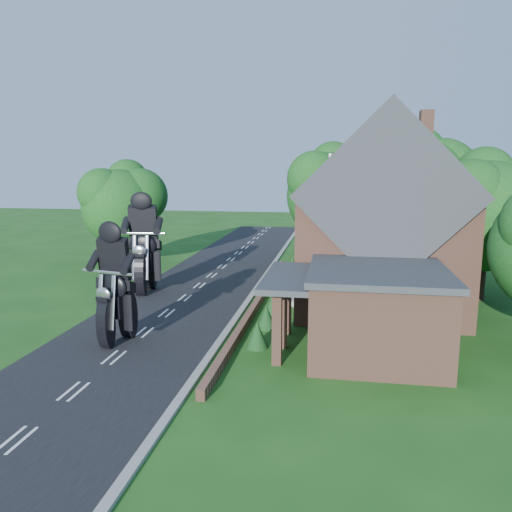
% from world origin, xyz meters
% --- Properties ---
extents(ground, '(120.00, 120.00, 0.00)m').
position_xyz_m(ground, '(0.00, 0.00, 0.00)').
color(ground, '#194914').
rests_on(ground, ground).
extents(road, '(7.00, 80.00, 0.02)m').
position_xyz_m(road, '(0.00, 0.00, 0.01)').
color(road, black).
rests_on(road, ground).
extents(kerb, '(0.30, 80.00, 0.12)m').
position_xyz_m(kerb, '(3.65, 0.00, 0.06)').
color(kerb, gray).
rests_on(kerb, ground).
extents(garden_wall, '(0.30, 22.00, 0.40)m').
position_xyz_m(garden_wall, '(4.30, 5.00, 0.20)').
color(garden_wall, brown).
rests_on(garden_wall, ground).
extents(house, '(9.54, 8.64, 10.24)m').
position_xyz_m(house, '(10.49, 6.00, 4.34)').
color(house, brown).
rests_on(house, ground).
extents(annex, '(7.05, 5.94, 3.44)m').
position_xyz_m(annex, '(9.87, -0.80, 1.77)').
color(annex, brown).
rests_on(annex, ground).
extents(tree_house_right, '(6.51, 6.00, 8.40)m').
position_xyz_m(tree_house_right, '(16.65, 8.62, 5.19)').
color(tree_house_right, black).
rests_on(tree_house_right, ground).
extents(tree_behind_house, '(7.81, 7.20, 10.08)m').
position_xyz_m(tree_behind_house, '(14.18, 16.14, 6.23)').
color(tree_behind_house, black).
rests_on(tree_behind_house, ground).
extents(tree_behind_left, '(6.94, 6.40, 9.16)m').
position_xyz_m(tree_behind_left, '(8.16, 17.13, 5.73)').
color(tree_behind_left, black).
rests_on(tree_behind_left, ground).
extents(tree_far_road, '(6.08, 5.60, 7.84)m').
position_xyz_m(tree_far_road, '(-6.86, 14.11, 4.84)').
color(tree_far_road, black).
rests_on(tree_far_road, ground).
extents(shrub_a, '(0.90, 0.90, 1.10)m').
position_xyz_m(shrub_a, '(5.30, -1.00, 0.55)').
color(shrub_a, '#103314').
rests_on(shrub_a, ground).
extents(shrub_b, '(0.90, 0.90, 1.10)m').
position_xyz_m(shrub_b, '(5.30, 1.50, 0.55)').
color(shrub_b, '#103314').
rests_on(shrub_b, ground).
extents(shrub_c, '(0.90, 0.90, 1.10)m').
position_xyz_m(shrub_c, '(5.30, 4.00, 0.55)').
color(shrub_c, '#103314').
rests_on(shrub_c, ground).
extents(shrub_d, '(0.90, 0.90, 1.10)m').
position_xyz_m(shrub_d, '(5.30, 9.00, 0.55)').
color(shrub_d, '#103314').
rests_on(shrub_d, ground).
extents(shrub_e, '(0.90, 0.90, 1.10)m').
position_xyz_m(shrub_e, '(5.30, 11.50, 0.55)').
color(shrub_e, '#103314').
rests_on(shrub_e, ground).
extents(shrub_f, '(0.90, 0.90, 1.10)m').
position_xyz_m(shrub_f, '(5.30, 14.00, 0.55)').
color(shrub_f, '#103314').
rests_on(shrub_f, ground).
extents(motorcycle_lead, '(0.78, 1.71, 1.54)m').
position_xyz_m(motorcycle_lead, '(-0.55, -1.44, 0.77)').
color(motorcycle_lead, black).
rests_on(motorcycle_lead, ground).
extents(motorcycle_follow, '(0.60, 1.92, 1.76)m').
position_xyz_m(motorcycle_follow, '(-2.64, 6.83, 0.88)').
color(motorcycle_follow, black).
rests_on(motorcycle_follow, ground).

